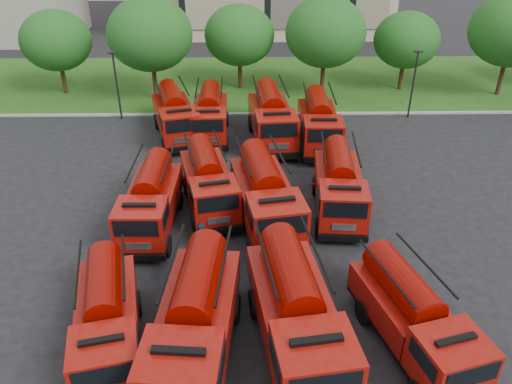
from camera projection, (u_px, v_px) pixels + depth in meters
ground at (256, 256)px, 23.45m from camera, size 140.00×140.00×0.00m
lawn at (251, 81)px, 45.85m from camera, size 70.00×16.00×0.12m
curb at (252, 114)px, 38.85m from camera, size 70.00×0.30×0.14m
tree_1 at (56, 41)px, 40.76m from camera, size 5.71×5.71×6.98m
tree_2 at (150, 34)px, 39.17m from camera, size 6.72×6.72×8.22m
tree_3 at (239, 35)px, 41.77m from camera, size 5.88×5.88×7.19m
tree_4 at (326, 32)px, 40.31m from camera, size 6.55×6.55×8.01m
tree_5 at (406, 40)px, 41.71m from camera, size 5.46×5.46×6.68m
lamp_post_0 at (117, 82)px, 36.68m from camera, size 0.60×0.25×5.11m
lamp_post_1 at (414, 81)px, 37.00m from camera, size 0.60×0.25×5.11m
fire_truck_0 at (107, 318)px, 17.97m from camera, size 3.54×6.65×2.88m
fire_truck_1 at (195, 321)px, 17.51m from camera, size 3.18×7.55×3.35m
fire_truck_2 at (296, 313)px, 17.84m from camera, size 3.60×7.74×3.39m
fire_truck_3 at (414, 317)px, 17.96m from camera, size 3.83×6.77×2.92m
fire_truck_4 at (151, 200)px, 24.83m from camera, size 2.58×6.78×3.06m
fire_truck_5 at (208, 181)px, 26.54m from camera, size 3.68×7.01×3.04m
fire_truck_6 at (266, 196)px, 24.91m from camera, size 3.78×7.74×3.37m
fire_truck_7 at (339, 185)px, 26.11m from camera, size 2.95×7.00×3.11m
fire_truck_8 at (175, 115)px, 34.52m from camera, size 4.21×7.49×3.23m
fire_truck_9 at (210, 115)px, 34.69m from camera, size 2.67×6.92×3.12m
fire_truck_10 at (272, 117)px, 33.81m from camera, size 3.25×7.77×3.45m
fire_truck_11 at (319, 123)px, 33.29m from camera, size 2.78×7.18×3.24m
firefighter_2 at (439, 335)px, 19.18m from camera, size 0.88×1.05×1.55m
firefighter_3 at (450, 366)px, 17.90m from camera, size 1.11×0.77×1.56m
firefighter_4 at (203, 253)px, 23.66m from camera, size 0.97×0.90×1.65m
firefighter_5 at (324, 200)px, 27.85m from camera, size 1.59×0.71×1.70m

